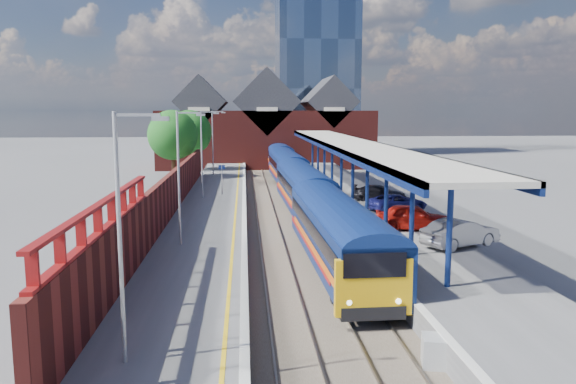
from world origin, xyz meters
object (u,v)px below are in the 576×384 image
(parked_car_blue, at_px, (397,202))
(lamp_post_b, at_px, (181,169))
(train, at_px, (294,174))
(lamp_post_d, at_px, (214,139))
(parked_car_silver, at_px, (461,233))
(relay_cabinet, at_px, (433,352))
(lamp_post_c, at_px, (203,149))
(lamp_post_a, at_px, (124,223))
(parked_car_dark, at_px, (379,193))
(parked_car_red, at_px, (413,217))
(platform_sign, at_px, (222,174))

(parked_car_blue, bearing_deg, lamp_post_b, 106.20)
(train, height_order, lamp_post_d, lamp_post_d)
(parked_car_silver, height_order, relay_cabinet, parked_car_silver)
(train, height_order, relay_cabinet, train)
(relay_cabinet, bearing_deg, lamp_post_c, 120.40)
(lamp_post_a, xyz_separation_m, lamp_post_d, (0.00, 46.00, 0.00))
(train, relative_size, lamp_post_a, 9.42)
(relay_cabinet, bearing_deg, lamp_post_b, 138.11)
(lamp_post_c, distance_m, parked_car_dark, 14.42)
(parked_car_red, bearing_deg, train, 24.46)
(lamp_post_a, xyz_separation_m, parked_car_dark, (13.81, 27.56, -3.39))
(platform_sign, height_order, parked_car_red, platform_sign)
(lamp_post_a, distance_m, lamp_post_c, 30.00)
(lamp_post_b, distance_m, relay_cabinet, 16.46)
(lamp_post_d, xyz_separation_m, parked_car_dark, (13.81, -18.44, -3.39))
(train, xyz_separation_m, lamp_post_b, (-7.86, -22.68, 2.87))
(parked_car_dark, bearing_deg, lamp_post_c, 97.38)
(train, xyz_separation_m, platform_sign, (-6.49, -4.68, 0.57))
(train, height_order, parked_car_silver, train)
(parked_car_dark, relative_size, parked_car_blue, 0.97)
(parked_car_dark, distance_m, parked_car_blue, 4.54)
(parked_car_red, relative_size, parked_car_dark, 1.07)
(parked_car_silver, relative_size, relay_cabinet, 4.39)
(train, xyz_separation_m, parked_car_blue, (6.13, -13.65, -0.52))
(lamp_post_b, height_order, parked_car_blue, lamp_post_b)
(lamp_post_c, bearing_deg, parked_car_dark, -10.02)
(train, xyz_separation_m, parked_car_silver, (6.58, -24.18, -0.40))
(train, bearing_deg, lamp_post_d, 130.13)
(lamp_post_a, height_order, parked_car_red, lamp_post_a)
(parked_car_blue, distance_m, relay_cabinet, 22.52)
(parked_car_blue, xyz_separation_m, relay_cabinet, (-4.85, -21.96, -1.10))
(lamp_post_a, xyz_separation_m, relay_cabinet, (9.13, 1.07, -4.49))
(parked_car_silver, relative_size, parked_car_blue, 1.02)
(train, bearing_deg, parked_car_dark, -56.88)
(lamp_post_d, height_order, parked_car_red, lamp_post_d)
(lamp_post_c, bearing_deg, relay_cabinet, -72.48)
(lamp_post_c, relative_size, parked_car_silver, 1.59)
(platform_sign, distance_m, parked_car_dark, 13.26)
(relay_cabinet, bearing_deg, parked_car_blue, 90.43)
(lamp_post_c, bearing_deg, lamp_post_a, -90.00)
(train, relative_size, lamp_post_b, 9.42)
(lamp_post_b, height_order, lamp_post_d, same)
(lamp_post_d, relative_size, platform_sign, 2.80)
(lamp_post_b, relative_size, lamp_post_d, 1.00)
(lamp_post_d, bearing_deg, parked_car_silver, -66.68)
(parked_car_red, relative_size, parked_car_silver, 1.02)
(parked_car_dark, bearing_deg, platform_sign, 87.77)
(parked_car_dark, bearing_deg, parked_car_blue, -160.38)
(lamp_post_a, height_order, parked_car_silver, lamp_post_a)
(platform_sign, distance_m, relay_cabinet, 31.97)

